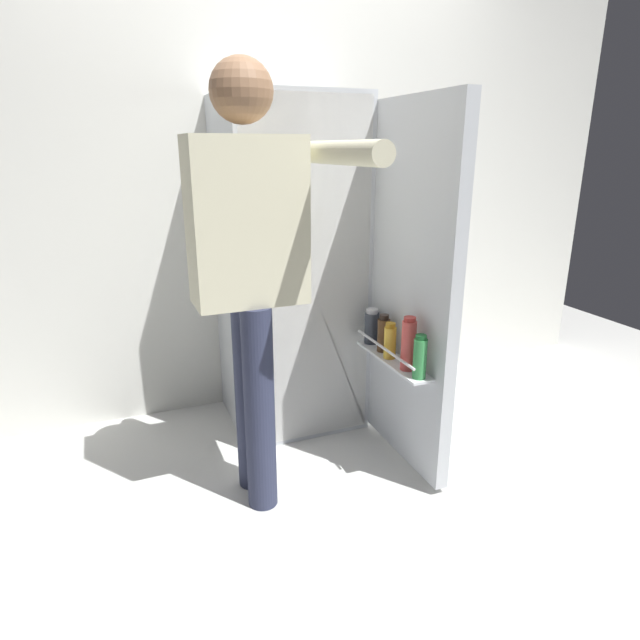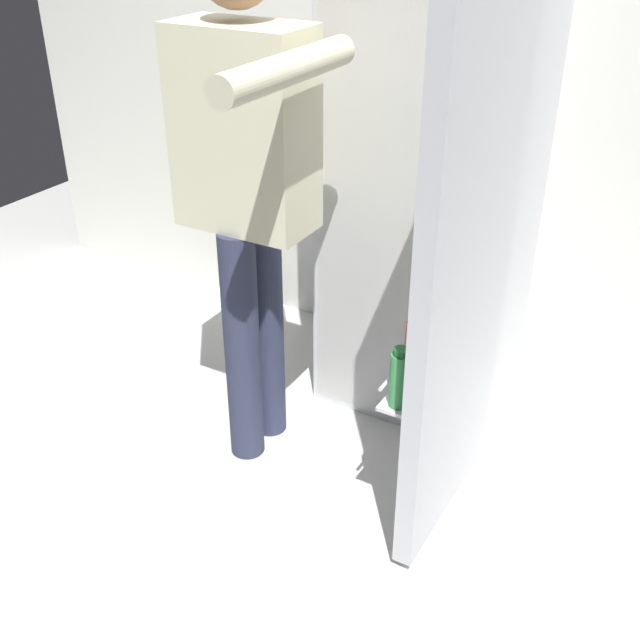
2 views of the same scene
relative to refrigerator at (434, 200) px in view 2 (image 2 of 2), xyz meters
name	(u,v)px [view 2 (image 2 of 2)]	position (x,y,z in m)	size (l,w,h in m)	color
ground_plane	(356,459)	(-0.03, -0.48, -0.82)	(6.13, 6.13, 0.00)	silver
kitchen_wall	(477,62)	(-0.03, 0.40, 0.40)	(4.40, 0.10, 2.43)	silver
refrigerator	(434,200)	(0.00, 0.00, 0.00)	(0.71, 1.21, 1.64)	silver
person	(249,172)	(-0.38, -0.56, 0.20)	(0.54, 0.73, 1.70)	#2D334C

